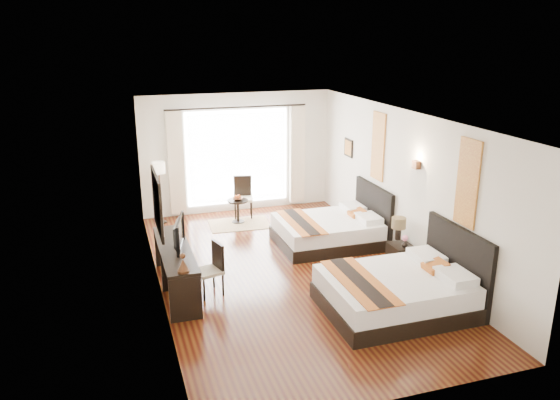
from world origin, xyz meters
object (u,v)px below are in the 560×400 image
object	(u,v)px
side_table	(238,211)
desk_chair	(210,279)
floor_lamp	(159,172)
console_desk	(176,269)
nightstand	(401,256)
bed_far	(331,229)
fruit_bowl	(238,199)
window_chair	(243,205)
vase	(405,241)
television	(175,233)
table_lamp	(399,225)
bed_near	(400,290)

from	to	relation	value
side_table	desk_chair	bearing A→B (deg)	-111.12
desk_chair	side_table	xyz separation A→B (m)	(1.26, 3.26, 0.00)
floor_lamp	console_desk	bearing A→B (deg)	-92.08
nightstand	bed_far	bearing A→B (deg)	116.02
fruit_bowl	window_chair	bearing A→B (deg)	60.31
desk_chair	floor_lamp	xyz separation A→B (m)	(-0.38, 3.77, 0.91)
nightstand	side_table	distance (m)	3.99
vase	television	xyz separation A→B (m)	(-3.97, 0.48, 0.44)
bed_far	desk_chair	xyz separation A→B (m)	(-2.76, -1.44, -0.04)
side_table	nightstand	bearing A→B (deg)	-56.01
console_desk	television	distance (m)	0.62
desk_chair	floor_lamp	bearing A→B (deg)	-99.36
table_lamp	television	xyz separation A→B (m)	(-3.98, 0.21, 0.22)
vase	console_desk	bearing A→B (deg)	173.16
vase	nightstand	bearing A→B (deg)	87.90
floor_lamp	fruit_bowl	world-z (taller)	floor_lamp
bed_near	vase	size ratio (longest dim) A/B	18.41
television	fruit_bowl	xyz separation A→B (m)	(1.74, 2.92, -0.44)
table_lamp	console_desk	bearing A→B (deg)	176.97
vase	window_chair	xyz separation A→B (m)	(-2.02, 3.79, -0.27)
vase	window_chair	distance (m)	4.30
table_lamp	vase	world-z (taller)	table_lamp
floor_lamp	side_table	world-z (taller)	floor_lamp
television	nightstand	bearing A→B (deg)	-81.25
table_lamp	desk_chair	xyz separation A→B (m)	(-3.50, -0.10, -0.52)
bed_near	window_chair	distance (m)	5.20
desk_chair	television	bearing A→B (deg)	-48.05
table_lamp	vase	size ratio (longest dim) A/B	3.48
console_desk	television	xyz separation A→B (m)	(0.02, 0.00, 0.62)
table_lamp	floor_lamp	xyz separation A→B (m)	(-3.88, 3.67, 0.39)
floor_lamp	side_table	bearing A→B (deg)	-17.35
bed_far	side_table	bearing A→B (deg)	129.59
console_desk	bed_far	bearing A→B (deg)	19.07
bed_near	bed_far	distance (m)	2.87
vase	side_table	world-z (taller)	vase
bed_near	fruit_bowl	size ratio (longest dim) A/B	9.32
floor_lamp	fruit_bowl	xyz separation A→B (m)	(1.63, -0.54, -0.62)
console_desk	floor_lamp	bearing A→B (deg)	87.92
window_chair	television	bearing A→B (deg)	-18.35
table_lamp	side_table	distance (m)	3.91
console_desk	side_table	distance (m)	3.44
bed_far	television	xyz separation A→B (m)	(-3.25, -1.13, 0.70)
nightstand	desk_chair	xyz separation A→B (m)	(-3.49, 0.05, 0.04)
console_desk	television	world-z (taller)	television
bed_near	table_lamp	bearing A→B (deg)	62.09
side_table	table_lamp	bearing A→B (deg)	-54.69
console_desk	television	size ratio (longest dim) A/B	2.57
nightstand	window_chair	world-z (taller)	window_chair
bed_far	vase	xyz separation A→B (m)	(0.72, -1.61, 0.26)
table_lamp	side_table	world-z (taller)	table_lamp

